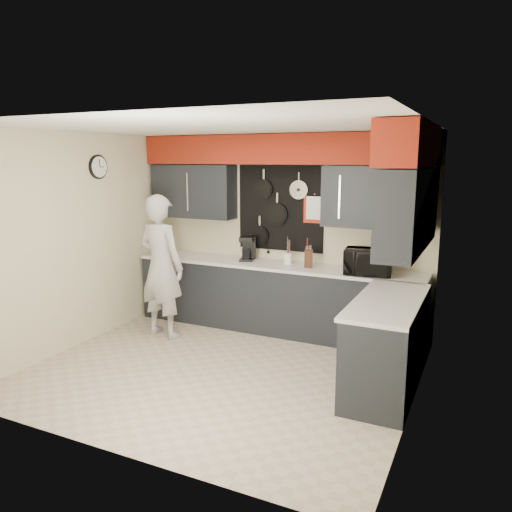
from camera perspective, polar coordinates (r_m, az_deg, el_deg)
The scene contains 10 objects.
ground at distance 5.64m, azimuth -3.80°, elevation -12.84°, with size 4.00×4.00×0.00m, color #BCAA92.
back_wall_assembly at distance 6.60m, azimuth 2.88°, elevation 8.69°, with size 4.00×0.36×2.60m.
right_wall_assembly at distance 4.82m, azimuth 17.30°, elevation 6.52°, with size 0.36×3.50×2.60m.
left_wall_assembly at distance 6.46m, azimuth -19.56°, elevation 1.98°, with size 0.05×3.50×2.60m.
base_cabinets at distance 6.25m, azimuth 5.18°, elevation -5.94°, with size 3.95×2.20×0.92m.
microwave at distance 6.10m, azimuth 12.69°, elevation -0.65°, with size 0.55×0.37×0.31m, color black.
knife_block at distance 6.37m, azimuth 6.02°, elevation -0.30°, with size 0.10×0.10×0.23m, color #331610.
utensil_crock at distance 6.57m, azimuth 3.69°, elevation -0.27°, with size 0.11×0.11×0.15m, color white.
coffee_maker at distance 6.77m, azimuth -0.97°, elevation 0.93°, with size 0.24×0.27×0.33m.
person at distance 6.51m, azimuth -10.78°, elevation -1.18°, with size 0.67×0.44×1.85m, color #B1B1AE.
Camera 1 is at (2.53, -4.49, 2.29)m, focal length 35.00 mm.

